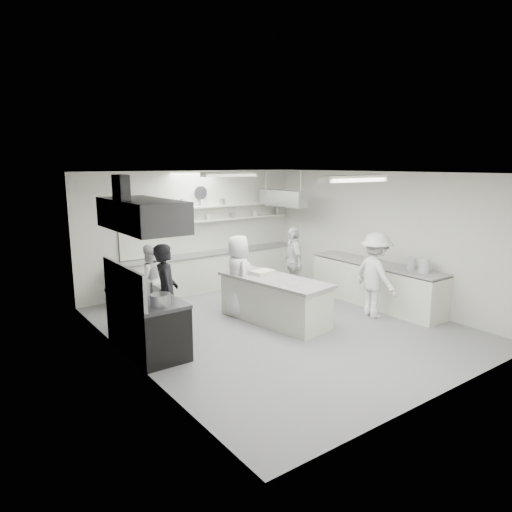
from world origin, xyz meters
TOP-DOWN VIEW (x-y plane):
  - floor at (0.00, 0.00)m, footprint 6.00×7.00m
  - ceiling at (0.00, 0.00)m, footprint 6.00×7.00m
  - wall_back at (0.00, 3.50)m, footprint 6.00×0.04m
  - wall_front at (0.00, -3.50)m, footprint 6.00×0.04m
  - wall_left at (-3.00, 0.00)m, footprint 0.04×7.00m
  - wall_right at (3.00, 0.00)m, footprint 0.04×7.00m
  - stove at (-2.60, 0.40)m, footprint 0.80×1.80m
  - exhaust_hood at (-2.60, 0.40)m, footprint 0.85×2.00m
  - back_counter at (0.30, 3.20)m, footprint 5.00×0.60m
  - shelf_lower at (0.70, 3.37)m, footprint 4.20×0.26m
  - shelf_upper at (0.70, 3.37)m, footprint 4.20×0.26m
  - pass_through_window at (-1.30, 3.48)m, footprint 1.30×0.04m
  - wall_clock at (0.20, 3.46)m, footprint 0.32×0.05m
  - right_counter at (2.65, -0.20)m, footprint 0.74×3.30m
  - pot_rack at (2.00, 2.40)m, footprint 0.30×1.60m
  - light_fixture_front at (0.00, -1.80)m, footprint 1.30×0.25m
  - light_fixture_rear at (0.00, 1.80)m, footprint 1.30×0.25m
  - prep_island at (0.08, 0.27)m, footprint 1.21×2.42m
  - stove_pot at (-2.60, 0.56)m, footprint 0.37×0.37m
  - cook_stove at (-2.14, 0.58)m, footprint 0.63×0.76m
  - cook_back at (-1.77, 2.24)m, footprint 0.74×0.59m
  - cook_island_left at (-0.28, 1.04)m, footprint 0.72×0.94m
  - cook_island_right at (1.52, 1.38)m, footprint 0.76×1.08m
  - cook_right at (1.97, -0.73)m, footprint 0.87×1.26m
  - bowl_island_a at (0.03, -0.31)m, footprint 0.30×0.30m
  - bowl_island_b at (0.28, 0.60)m, footprint 0.27×0.27m
  - bowl_right at (2.87, 0.09)m, footprint 0.27×0.27m

SIDE VIEW (x-z plane):
  - floor at x=0.00m, z-range -0.02..0.00m
  - prep_island at x=0.08m, z-range 0.00..0.86m
  - stove at x=-2.60m, z-range 0.00..0.90m
  - back_counter at x=0.30m, z-range 0.00..0.92m
  - right_counter at x=2.65m, z-range 0.00..0.94m
  - cook_back at x=-1.77m, z-range 0.00..1.51m
  - cook_island_right at x=1.52m, z-range 0.00..1.70m
  - cook_island_left at x=-0.28m, z-range 0.00..1.71m
  - bowl_island_a at x=0.03m, z-range 0.86..0.91m
  - bowl_island_b at x=0.28m, z-range 0.86..0.92m
  - cook_right at x=1.97m, z-range 0.00..1.79m
  - cook_stove at x=-2.14m, z-range 0.00..1.79m
  - bowl_right at x=2.87m, z-range 0.94..1.00m
  - stove_pot at x=-2.60m, z-range 0.91..1.18m
  - pass_through_window at x=-1.30m, z-range 0.95..1.95m
  - wall_back at x=0.00m, z-range 0.00..3.00m
  - wall_front at x=0.00m, z-range 0.00..3.00m
  - wall_left at x=-3.00m, z-range 0.00..3.00m
  - wall_right at x=3.00m, z-range 0.00..3.00m
  - shelf_lower at x=0.70m, z-range 1.73..1.77m
  - shelf_upper at x=0.70m, z-range 2.08..2.12m
  - pot_rack at x=2.00m, z-range 2.10..2.50m
  - exhaust_hood at x=-2.60m, z-range 2.10..2.60m
  - wall_clock at x=0.20m, z-range 2.29..2.61m
  - light_fixture_front at x=0.00m, z-range 2.89..2.99m
  - light_fixture_rear at x=0.00m, z-range 2.89..2.99m
  - ceiling at x=0.00m, z-range 3.00..3.02m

